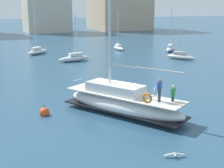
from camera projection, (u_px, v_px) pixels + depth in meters
name	position (u px, v px, depth m)	size (l,w,h in m)	color
ground_plane	(133.00, 108.00, 24.04)	(400.00, 400.00, 0.00)	#284C66
main_sailboat	(122.00, 102.00, 22.53)	(6.89, 9.51, 12.87)	silver
moored_sloop_near	(170.00, 48.00, 55.13)	(4.08, 4.29, 7.66)	silver
moored_catamaran	(181.00, 56.00, 46.33)	(3.05, 4.53, 5.77)	#B7B2A8
moored_cutter_left	(118.00, 47.00, 56.59)	(1.08, 3.99, 6.72)	white
moored_cutter_right	(74.00, 58.00, 44.66)	(5.02, 2.14, 6.62)	silver
moored_ketch_distant	(37.00, 51.00, 51.52)	(4.34, 4.02, 8.05)	white
seagull	(175.00, 155.00, 16.10)	(1.08, 0.52, 0.17)	silver
mooring_buoy	(44.00, 112.00, 22.42)	(0.70, 0.70, 0.95)	#EA4C19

